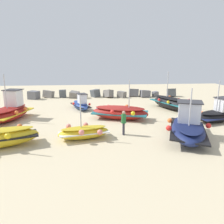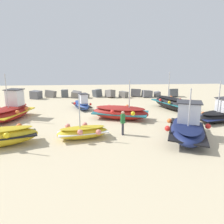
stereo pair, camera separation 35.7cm
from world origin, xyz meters
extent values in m
plane|color=beige|center=(0.00, 0.00, 0.00)|extent=(47.37, 47.37, 0.00)
ellipsoid|color=navy|center=(4.48, -6.88, 0.51)|extent=(3.93, 5.60, 1.17)
cube|color=black|center=(4.48, -6.88, 0.56)|extent=(3.87, 5.42, 0.25)
ellipsoid|color=#151E45|center=(4.48, -6.88, 0.93)|extent=(3.41, 4.91, 0.30)
cube|color=silver|center=(4.62, -6.52, 1.67)|extent=(1.73, 1.67, 1.32)
cube|color=#333338|center=(4.62, -6.52, 2.36)|extent=(2.01, 1.94, 0.06)
cylinder|color=#B7B7BC|center=(4.29, -7.36, 2.20)|extent=(0.08, 0.08, 2.36)
sphere|color=red|center=(2.92, -7.56, 0.95)|extent=(0.35, 0.35, 0.35)
sphere|color=red|center=(5.61, -7.32, 0.95)|extent=(0.35, 0.35, 0.35)
sphere|color=orange|center=(3.79, -5.32, 0.78)|extent=(0.35, 0.35, 0.35)
ellipsoid|color=maroon|center=(-8.68, -1.13, 0.54)|extent=(3.14, 4.97, 1.08)
cube|color=gold|center=(-8.68, -1.13, 0.59)|extent=(3.16, 4.81, 0.09)
ellipsoid|color=maroon|center=(-8.68, -1.13, 0.99)|extent=(2.76, 4.37, 0.18)
cube|color=white|center=(-8.47, -0.41, 1.76)|extent=(1.43, 1.34, 1.37)
cube|color=#333338|center=(-8.47, -0.41, 2.48)|extent=(1.65, 1.55, 0.06)
cylinder|color=#B7B7BC|center=(-8.74, -1.37, 2.49)|extent=(0.08, 0.08, 2.82)
sphere|color=orange|center=(-7.81, -2.05, 0.86)|extent=(0.31, 0.31, 0.31)
sphere|color=orange|center=(-7.45, -0.81, 0.87)|extent=(0.31, 0.31, 0.31)
sphere|color=#EA7F75|center=(-9.37, 0.41, 0.88)|extent=(0.31, 0.31, 0.31)
sphere|color=yellow|center=(-6.47, -8.02, 0.92)|extent=(0.35, 0.35, 0.35)
sphere|color=orange|center=(-6.41, -6.05, 0.86)|extent=(0.35, 0.35, 0.35)
ellipsoid|color=maroon|center=(0.66, -1.75, 0.53)|extent=(5.17, 3.26, 1.17)
cube|color=#1E6670|center=(0.66, -1.75, 0.58)|extent=(4.99, 3.20, 0.20)
ellipsoid|color=maroon|center=(0.66, -1.75, 0.97)|extent=(4.54, 2.82, 0.27)
cylinder|color=#B7B7BC|center=(1.39, -2.00, 2.22)|extent=(0.08, 0.08, 2.32)
sphere|color=yellow|center=(1.54, -3.10, 0.81)|extent=(0.35, 0.35, 0.35)
sphere|color=orange|center=(1.38, -0.95, 0.92)|extent=(0.35, 0.35, 0.35)
sphere|color=red|center=(-0.07, -2.54, 0.84)|extent=(0.35, 0.35, 0.35)
sphere|color=#EA7F75|center=(-0.23, -0.39, 0.85)|extent=(0.35, 0.35, 0.35)
ellipsoid|color=#2D4C9E|center=(-2.87, 2.52, 0.36)|extent=(2.31, 3.43, 0.76)
cube|color=black|center=(-2.87, 2.52, 0.40)|extent=(2.29, 3.33, 0.09)
ellipsoid|color=navy|center=(-2.87, 2.52, 0.67)|extent=(2.02, 3.02, 0.14)
cube|color=silver|center=(-2.66, 1.96, 1.18)|extent=(0.98, 1.07, 0.91)
cube|color=#333338|center=(-2.66, 1.96, 1.66)|extent=(1.13, 1.24, 0.06)
sphere|color=orange|center=(-2.48, 3.47, 0.68)|extent=(0.25, 0.25, 0.25)
sphere|color=red|center=(-3.54, 2.26, 0.64)|extent=(0.25, 0.25, 0.25)
sphere|color=red|center=(-1.94, 2.08, 0.57)|extent=(0.25, 0.25, 0.25)
ellipsoid|color=black|center=(6.40, 1.63, 0.60)|extent=(3.54, 5.35, 1.29)
cube|color=#1E6670|center=(6.40, 1.63, 0.65)|extent=(3.47, 5.17, 0.20)
ellipsoid|color=black|center=(6.40, 1.63, 1.10)|extent=(3.07, 4.69, 0.28)
cylinder|color=#B7B7BC|center=(6.15, 2.27, 2.49)|extent=(0.08, 0.08, 2.59)
sphere|color=orange|center=(6.82, 3.30, 0.98)|extent=(0.28, 0.28, 0.28)
sphere|color=red|center=(5.22, 1.92, 0.93)|extent=(0.28, 0.28, 0.28)
sphere|color=red|center=(7.33, 1.99, 0.93)|extent=(0.28, 0.28, 0.28)
sphere|color=yellow|center=(5.73, 0.61, 0.94)|extent=(0.28, 0.28, 0.28)
sphere|color=#EA7F75|center=(7.85, 0.68, 1.09)|extent=(0.28, 0.28, 0.28)
ellipsoid|color=gold|center=(-2.32, -6.33, 0.40)|extent=(3.54, 2.04, 0.88)
cube|color=white|center=(-2.32, -6.33, 0.44)|extent=(3.42, 2.01, 0.15)
ellipsoid|color=gold|center=(-2.32, -6.33, 0.73)|extent=(3.11, 1.75, 0.20)
cylinder|color=#B7B7BC|center=(-2.48, -6.37, 1.85)|extent=(0.08, 0.08, 2.11)
sphere|color=#EA7F75|center=(-3.34, -5.75, 0.69)|extent=(0.35, 0.35, 0.35)
sphere|color=#EA7F75|center=(-2.43, -7.17, 0.72)|extent=(0.35, 0.35, 0.35)
sphere|color=#EA7F75|center=(-2.20, -5.50, 0.68)|extent=(0.35, 0.35, 0.35)
sphere|color=#EA7F75|center=(-1.29, -6.92, 0.61)|extent=(0.35, 0.35, 0.35)
ellipsoid|color=black|center=(8.71, -3.27, 0.43)|extent=(4.45, 2.73, 0.97)
cube|color=navy|center=(8.71, -3.27, 0.47)|extent=(4.29, 2.68, 0.18)
ellipsoid|color=black|center=(8.71, -3.27, 0.79)|extent=(3.90, 2.36, 0.23)
cube|color=white|center=(9.08, -3.15, 1.40)|extent=(1.32, 1.23, 1.08)
cube|color=#333338|center=(9.08, -3.15, 1.97)|extent=(1.53, 1.43, 0.06)
cylinder|color=#B7B7BC|center=(8.42, -3.36, 2.13)|extent=(0.08, 0.08, 2.52)
sphere|color=orange|center=(7.52, -2.78, 0.65)|extent=(0.26, 0.26, 0.26)
sphere|color=#EA7F75|center=(9.38, -2.18, 0.65)|extent=(0.26, 0.26, 0.26)
cylinder|color=#2D2D38|center=(0.38, -5.71, 0.42)|extent=(0.14, 0.14, 0.83)
cylinder|color=#2D2D38|center=(0.38, -5.87, 0.42)|extent=(0.14, 0.14, 0.83)
cylinder|color=#236B33|center=(0.38, -5.79, 1.15)|extent=(0.32, 0.32, 0.63)
sphere|color=tan|center=(0.38, -5.79, 1.57)|extent=(0.22, 0.22, 0.22)
cube|color=slate|center=(-9.02, 8.88, 0.51)|extent=(1.56, 1.48, 1.07)
cube|color=slate|center=(-7.36, 9.84, 0.46)|extent=(1.65, 1.32, 1.09)
cube|color=#4C5156|center=(-5.48, 9.74, 0.51)|extent=(0.91, 0.73, 1.04)
cube|color=slate|center=(-3.93, 9.25, 0.41)|extent=(1.37, 1.39, 1.08)
cube|color=slate|center=(-2.94, 9.00, 0.30)|extent=(1.57, 1.26, 0.94)
cube|color=#4C5156|center=(-1.17, 9.75, 0.49)|extent=(1.45, 1.38, 1.17)
cube|color=slate|center=(0.55, 9.22, 0.49)|extent=(1.44, 1.66, 1.31)
cube|color=slate|center=(2.31, 8.92, 0.40)|extent=(1.33, 1.29, 0.89)
cube|color=slate|center=(4.13, 9.82, 0.51)|extent=(1.62, 1.74, 1.23)
cube|color=slate|center=(5.48, 8.99, 0.46)|extent=(1.36, 1.21, 1.07)
cube|color=slate|center=(6.93, 9.10, 0.35)|extent=(0.90, 0.85, 0.82)
cube|color=#4C5156|center=(9.17, 9.17, 0.52)|extent=(1.23, 1.45, 1.27)
camera|label=1|loc=(-1.84, -20.37, 5.17)|focal=36.13mm
camera|label=2|loc=(-1.48, -20.40, 5.17)|focal=36.13mm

